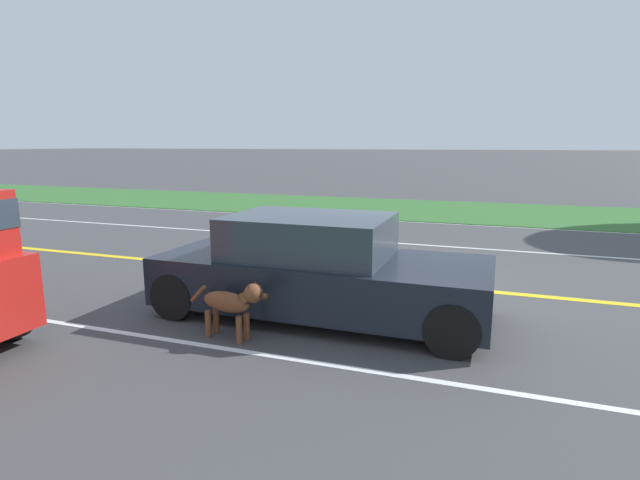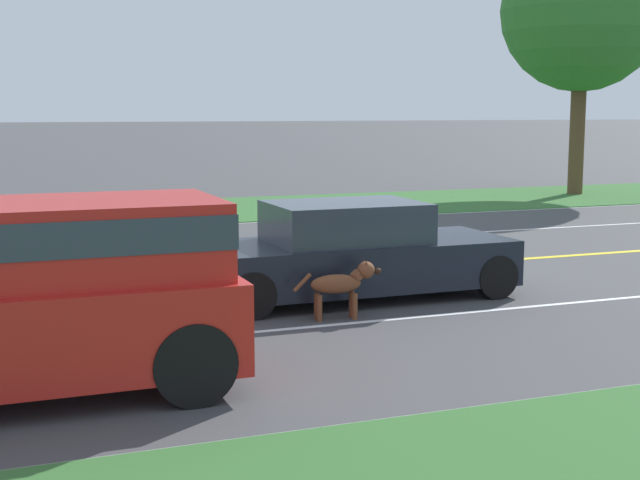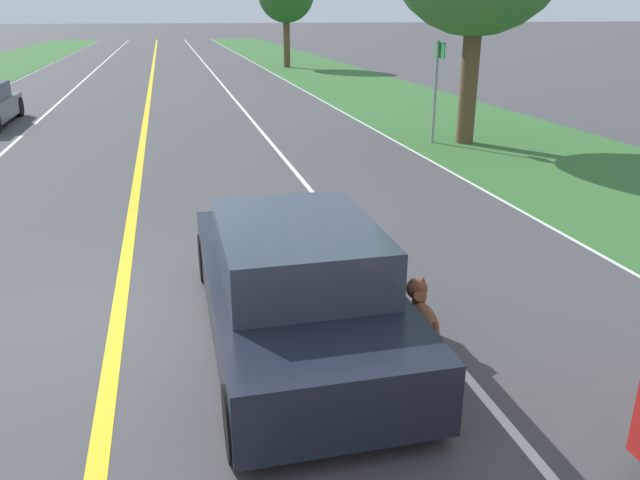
{
  "view_description": "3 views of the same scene",
  "coord_description": "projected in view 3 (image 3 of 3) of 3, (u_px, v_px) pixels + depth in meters",
  "views": [
    {
      "loc": [
        8.34,
        1.27,
        2.39
      ],
      "look_at": [
        1.79,
        -1.08,
        1.04
      ],
      "focal_mm": 28.0,
      "sensor_mm": 36.0,
      "label": 1
    },
    {
      "loc": [
        13.87,
        -6.11,
        2.74
      ],
      "look_at": [
        2.41,
        -1.73,
        0.95
      ],
      "focal_mm": 50.0,
      "sensor_mm": 36.0,
      "label": 2
    },
    {
      "loc": [
        0.8,
        -7.13,
        3.46
      ],
      "look_at": [
        2.37,
        -0.56,
        0.98
      ],
      "focal_mm": 35.0,
      "sensor_mm": 36.0,
      "label": 3
    }
  ],
  "objects": [
    {
      "name": "ego_car",
      "position": [
        295.0,
        285.0,
        6.79
      ],
      "size": [
        1.9,
        4.56,
        1.41
      ],
      "color": "black",
      "rests_on": "ground"
    },
    {
      "name": "lane_edge_line_right",
      "position": [
        620.0,
        264.0,
        9.05
      ],
      "size": [
        0.14,
        160.0,
        0.01
      ],
      "primitive_type": "cube",
      "color": "white",
      "rests_on": "ground"
    },
    {
      "name": "dog",
      "position": [
        423.0,
        315.0,
        6.51
      ],
      "size": [
        0.34,
        1.2,
        0.78
      ],
      "rotation": [
        0.0,
        0.0,
        -0.14
      ],
      "color": "brown",
      "rests_on": "ground"
    },
    {
      "name": "street_sign",
      "position": [
        437.0,
        80.0,
        16.77
      ],
      "size": [
        0.11,
        0.64,
        2.74
      ],
      "color": "gray",
      "rests_on": "ground"
    },
    {
      "name": "centre_divider_line",
      "position": [
        118.0,
        316.0,
        7.52
      ],
      "size": [
        0.18,
        160.0,
        0.01
      ],
      "primitive_type": "cube",
      "color": "yellow",
      "rests_on": "ground"
    },
    {
      "name": "lane_dash_same_dir",
      "position": [
        392.0,
        288.0,
        8.29
      ],
      "size": [
        0.1,
        160.0,
        0.01
      ],
      "primitive_type": "cube",
      "color": "white",
      "rests_on": "ground"
    },
    {
      "name": "ground_plane",
      "position": [
        118.0,
        316.0,
        7.52
      ],
      "size": [
        400.0,
        400.0,
        0.0
      ],
      "primitive_type": "plane",
      "color": "#424244"
    }
  ]
}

